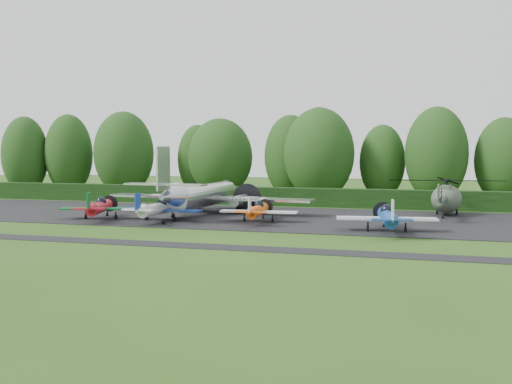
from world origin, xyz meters
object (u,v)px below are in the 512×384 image
(transport_plane, at_px, (203,195))
(light_plane_white, at_px, (159,208))
(light_plane_red, at_px, (100,207))
(light_plane_orange, at_px, (258,210))
(helicopter, at_px, (447,196))
(light_plane_blue, at_px, (387,217))

(transport_plane, height_order, light_plane_white, transport_plane)
(transport_plane, xyz_separation_m, light_plane_red, (-7.31, -6.28, -0.73))
(light_plane_red, height_order, light_plane_orange, light_plane_red)
(light_plane_red, xyz_separation_m, light_plane_orange, (13.95, 1.92, -0.09))
(transport_plane, xyz_separation_m, light_plane_orange, (6.63, -4.36, -0.81))
(light_plane_orange, bearing_deg, helicopter, 34.80)
(helicopter, bearing_deg, light_plane_orange, -157.69)
(light_plane_blue, relative_size, helicopter, 0.63)
(light_plane_orange, xyz_separation_m, helicopter, (15.77, 9.51, 0.78))
(light_plane_orange, height_order, helicopter, helicopter)
(light_plane_blue, xyz_separation_m, helicopter, (4.90, 12.47, 0.64))
(light_plane_red, distance_m, helicopter, 31.85)
(light_plane_white, xyz_separation_m, light_plane_blue, (19.32, -1.37, 0.04))
(light_plane_red, height_order, helicopter, helicopter)
(light_plane_white, relative_size, helicopter, 0.61)
(transport_plane, xyz_separation_m, light_plane_blue, (17.51, -7.32, -0.68))
(transport_plane, bearing_deg, helicopter, 8.57)
(light_plane_orange, distance_m, helicopter, 18.43)
(light_plane_white, distance_m, light_plane_orange, 8.60)
(transport_plane, distance_m, helicopter, 22.99)
(transport_plane, height_order, light_plane_orange, transport_plane)
(light_plane_red, xyz_separation_m, light_plane_blue, (24.82, -1.03, 0.05))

